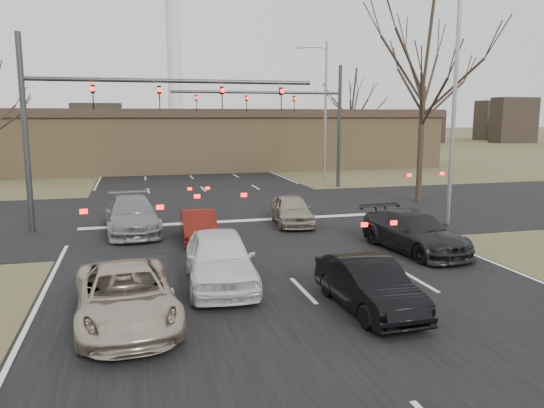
{
  "coord_description": "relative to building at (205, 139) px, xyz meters",
  "views": [
    {
      "loc": [
        -4.36,
        -10.23,
        4.75
      ],
      "look_at": [
        -0.17,
        5.69,
        2.0
      ],
      "focal_mm": 35.0,
      "sensor_mm": 36.0,
      "label": 1
    }
  ],
  "objects": [
    {
      "name": "building",
      "position": [
        0.0,
        0.0,
        0.0
      ],
      "size": [
        42.4,
        10.4,
        5.3
      ],
      "color": "#90744D",
      "rests_on": "ground"
    },
    {
      "name": "road_cross",
      "position": [
        -2.0,
        -23.0,
        -2.65
      ],
      "size": [
        200.0,
        14.0,
        0.02
      ],
      "primitive_type": "cube",
      "color": "black",
      "rests_on": "ground"
    },
    {
      "name": "road_main",
      "position": [
        -2.0,
        22.0,
        -2.66
      ],
      "size": [
        14.0,
        300.0,
        0.02
      ],
      "primitive_type": "cube",
      "color": "black",
      "rests_on": "ground"
    },
    {
      "name": "car_silver_ahead",
      "position": [
        0.32,
        -26.26,
        -2.01
      ],
      "size": [
        1.98,
        3.98,
        1.31
      ],
      "primitive_type": "imported",
      "rotation": [
        0.0,
        0.0,
        -0.12
      ],
      "color": "#9D937F",
      "rests_on": "ground"
    },
    {
      "name": "car_silver_suv",
      "position": [
        -6.65,
        -36.1,
        -2.0
      ],
      "size": [
        2.54,
        4.91,
        1.32
      ],
      "primitive_type": "imported",
      "rotation": [
        0.0,
        0.0,
        0.08
      ],
      "color": "#B6A793",
      "rests_on": "ground"
    },
    {
      "name": "mast_arm_far",
      "position": [
        4.18,
        -15.0,
        2.35
      ],
      "size": [
        11.12,
        0.24,
        8.0
      ],
      "color": "#383A3D",
      "rests_on": "ground"
    },
    {
      "name": "car_white_sedan",
      "position": [
        -4.11,
        -33.89,
        -1.88
      ],
      "size": [
        2.14,
        4.69,
        1.56
      ],
      "primitive_type": "imported",
      "rotation": [
        0.0,
        0.0,
        -0.07
      ],
      "color": "white",
      "rests_on": "ground"
    },
    {
      "name": "streetlight_right_near",
      "position": [
        6.82,
        -28.0,
        2.92
      ],
      "size": [
        2.34,
        0.25,
        10.0
      ],
      "color": "gray",
      "rests_on": "ground"
    },
    {
      "name": "car_charcoal_sedan",
      "position": [
        3.16,
        -31.83,
        -1.97
      ],
      "size": [
        2.53,
        5.02,
        1.4
      ],
      "primitive_type": "imported",
      "rotation": [
        0.0,
        0.0,
        0.12
      ],
      "color": "black",
      "rests_on": "ground"
    },
    {
      "name": "car_grey_ahead",
      "position": [
        -6.48,
        -26.12,
        -1.93
      ],
      "size": [
        2.35,
        5.18,
        1.47
      ],
      "primitive_type": "imported",
      "rotation": [
        0.0,
        0.0,
        0.06
      ],
      "color": "gray",
      "rests_on": "ground"
    },
    {
      "name": "tree_right_near",
      "position": [
        9.0,
        -22.0,
        6.23
      ],
      "size": [
        6.9,
        6.9,
        11.5
      ],
      "color": "black",
      "rests_on": "ground"
    },
    {
      "name": "streetlight_right_far",
      "position": [
        7.32,
        -11.0,
        2.92
      ],
      "size": [
        2.34,
        0.25,
        10.0
      ],
      "color": "gray",
      "rests_on": "ground"
    },
    {
      "name": "car_red_ahead",
      "position": [
        -4.03,
        -28.39,
        -2.07
      ],
      "size": [
        1.4,
        3.65,
        1.19
      ],
      "primitive_type": "imported",
      "rotation": [
        0.0,
        0.0,
        -0.04
      ],
      "color": "#55130C",
      "rests_on": "ground"
    },
    {
      "name": "car_black_hatch",
      "position": [
        -0.88,
        -36.74,
        -2.02
      ],
      "size": [
        1.5,
        3.95,
        1.28
      ],
      "primitive_type": "imported",
      "rotation": [
        0.0,
        0.0,
        0.04
      ],
      "color": "black",
      "rests_on": "ground"
    },
    {
      "name": "mast_arm_near",
      "position": [
        -7.23,
        -25.0,
        2.41
      ],
      "size": [
        12.12,
        0.24,
        8.0
      ],
      "color": "#383A3D",
      "rests_on": "ground"
    },
    {
      "name": "tree_right_far",
      "position": [
        13.0,
        -3.0,
        4.29
      ],
      "size": [
        5.4,
        5.4,
        9.0
      ],
      "color": "black",
      "rests_on": "ground"
    },
    {
      "name": "ground",
      "position": [
        -2.0,
        -38.0,
        -2.67
      ],
      "size": [
        360.0,
        360.0,
        0.0
      ],
      "primitive_type": "plane",
      "color": "#494C28",
      "rests_on": "ground"
    }
  ]
}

